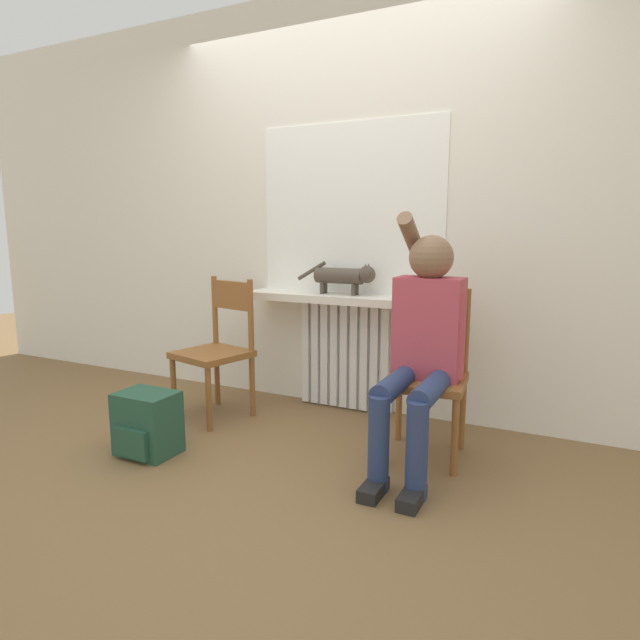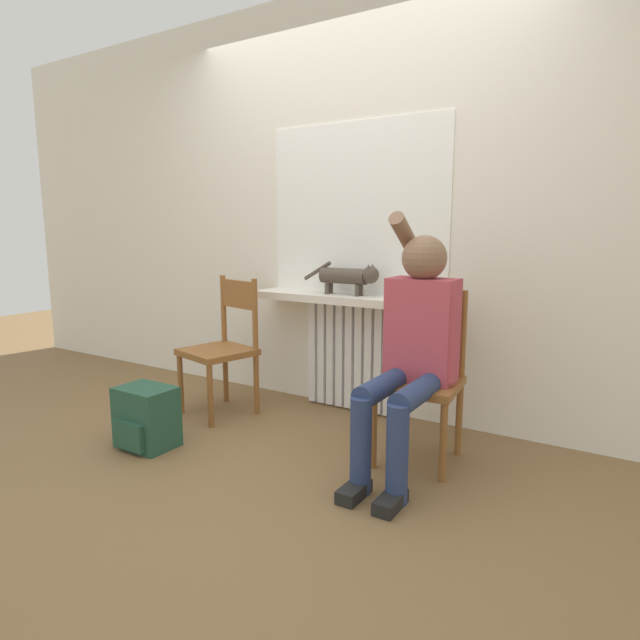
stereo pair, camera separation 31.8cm
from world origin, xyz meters
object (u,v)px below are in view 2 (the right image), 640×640
Objects in this scene: chair_right at (421,375)px; backpack at (146,418)px; cat at (350,276)px; person at (414,341)px; chair_left at (223,345)px.

chair_right is 2.62× the size of backpack.
chair_right is 0.91m from cat.
backpack is (-0.69, -1.09, -0.74)m from cat.
person is 1.53m from backpack.
chair_left is 0.69× the size of person.
backpack is (-1.35, -0.54, -0.49)m from person.
chair_right is 0.24m from person.
backpack is at bearing -74.27° from chair_left.
cat is at bearing 141.62° from chair_right.
person is 0.90m from cat.
chair_left is at bearing -149.01° from cat.
chair_left is 2.62× the size of backpack.
chair_left reaches higher than backpack.
chair_left is 1.63× the size of cat.
person reaches higher than chair_right.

